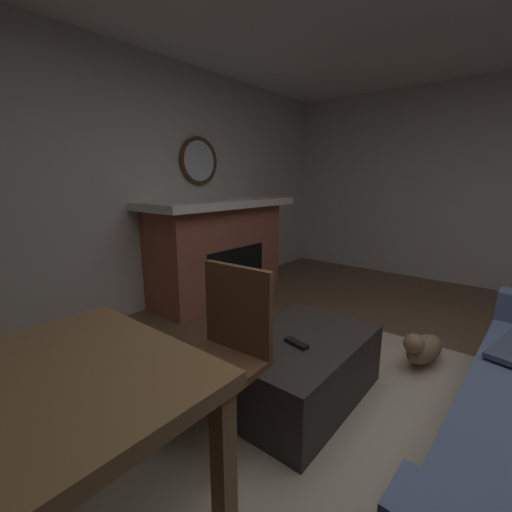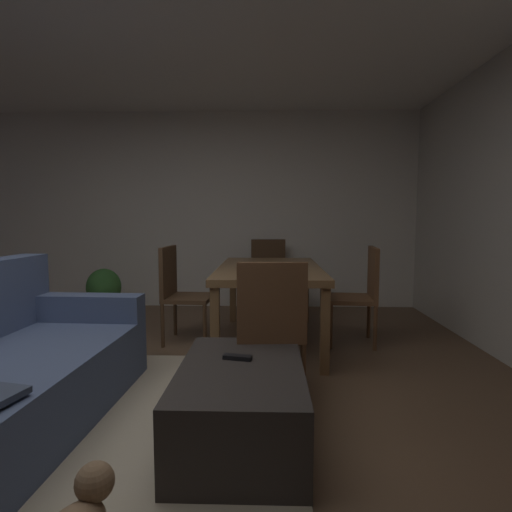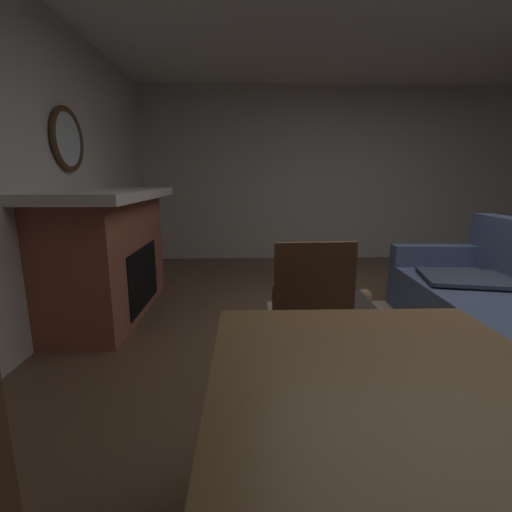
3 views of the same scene
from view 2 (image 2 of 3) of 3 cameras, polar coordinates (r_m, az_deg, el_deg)
floor at (r=2.55m, az=-22.76°, el=-23.24°), size 8.31×8.31×0.00m
wall_right_window_side at (r=5.57m, az=-8.33°, el=6.35°), size 0.12×6.38×2.60m
area_rug at (r=2.53m, az=-18.81°, el=-23.10°), size 2.60×2.00×0.01m
ottoman_coffee_table at (r=2.31m, az=-2.07°, el=-20.12°), size 1.02×0.66×0.42m
tv_remote at (r=2.32m, az=-2.64°, el=-14.12°), size 0.08×0.17×0.02m
dining_table at (r=3.87m, az=1.92°, el=-2.59°), size 1.71×0.96×0.74m
dining_chair_south at (r=3.98m, az=14.64°, el=-4.61°), size 0.48×0.48×0.93m
dining_chair_west at (r=2.67m, az=2.12°, el=-9.34°), size 0.46×0.46×0.93m
dining_chair_north at (r=3.99m, az=-10.79°, el=-4.51°), size 0.47×0.47×0.93m
dining_chair_east at (r=5.12m, az=1.80°, el=-2.23°), size 0.46×0.46×0.93m
potted_plant at (r=5.22m, az=-20.71°, el=-4.33°), size 0.40×0.40×0.60m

